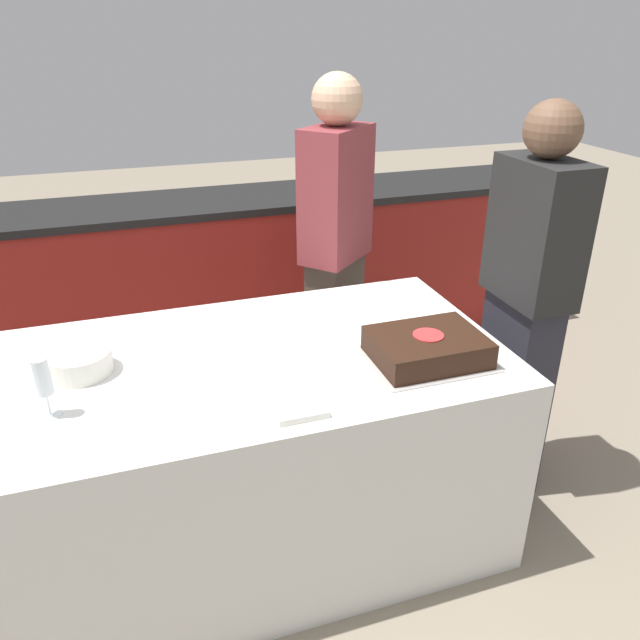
{
  "coord_description": "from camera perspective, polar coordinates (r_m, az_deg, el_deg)",
  "views": [
    {
      "loc": [
        -0.3,
        -1.81,
        1.8
      ],
      "look_at": [
        0.31,
        0.0,
        0.88
      ],
      "focal_mm": 35.0,
      "sensor_mm": 36.0,
      "label": 1
    }
  ],
  "objects": [
    {
      "name": "plate_stack",
      "position": [
        2.14,
        -21.19,
        -3.6
      ],
      "size": [
        0.21,
        0.21,
        0.08
      ],
      "color": "white",
      "rests_on": "dining_table"
    },
    {
      "name": "back_counter",
      "position": [
        3.63,
        -12.47,
        3.5
      ],
      "size": [
        4.4,
        0.58,
        0.92
      ],
      "color": "maroon",
      "rests_on": "ground_plane"
    },
    {
      "name": "person_seated_right",
      "position": [
        2.52,
        18.25,
        1.3
      ],
      "size": [
        0.2,
        0.36,
        1.57
      ],
      "rotation": [
        0.0,
        0.0,
        -1.57
      ],
      "color": "#282833",
      "rests_on": "ground_plane"
    },
    {
      "name": "wine_glass",
      "position": [
        1.9,
        -24.01,
        -4.98
      ],
      "size": [
        0.06,
        0.06,
        0.19
      ],
      "color": "white",
      "rests_on": "dining_table"
    },
    {
      "name": "side_plate_near_cake",
      "position": [
        2.36,
        5.47,
        -0.03
      ],
      "size": [
        0.21,
        0.21,
        0.0
      ],
      "color": "white",
      "rests_on": "dining_table"
    },
    {
      "name": "person_cutting_cake",
      "position": [
        2.83,
        1.42,
        6.19
      ],
      "size": [
        0.39,
        0.37,
        1.62
      ],
      "rotation": [
        0.0,
        0.0,
        -2.42
      ],
      "color": "#4C4238",
      "rests_on": "ground_plane"
    },
    {
      "name": "utensil_pile",
      "position": [
        1.81,
        -1.75,
        -8.36
      ],
      "size": [
        0.15,
        0.09,
        0.02
      ],
      "color": "white",
      "rests_on": "dining_table"
    },
    {
      "name": "cake",
      "position": [
        2.09,
        9.77,
        -2.5
      ],
      "size": [
        0.4,
        0.32,
        0.09
      ],
      "color": "#B7B2AD",
      "rests_on": "dining_table"
    },
    {
      "name": "dining_table",
      "position": [
        2.32,
        -7.38,
        -12.02
      ],
      "size": [
        1.83,
        0.95,
        0.78
      ],
      "color": "silver",
      "rests_on": "ground_plane"
    },
    {
      "name": "ground_plane",
      "position": [
        2.57,
        -6.87,
        -18.89
      ],
      "size": [
        14.0,
        14.0,
        0.0
      ],
      "primitive_type": "plane",
      "color": "gray"
    }
  ]
}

